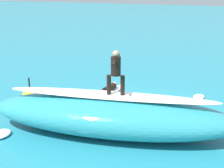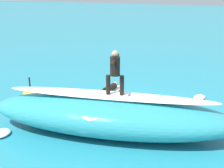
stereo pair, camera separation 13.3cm
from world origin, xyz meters
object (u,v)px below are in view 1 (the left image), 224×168
surfer_riding (116,70)px  surfer_paddling (108,89)px  surfboard_riding (116,96)px  buoy_marker (30,96)px  surfboard_paddling (109,92)px

surfer_riding → surfer_paddling: surfer_riding is taller
surfboard_riding → surfer_paddling: surfboard_riding is taller
surfer_riding → surfer_paddling: (1.61, -3.54, -2.01)m
surfboard_riding → surfer_paddling: bearing=-77.6°
surfer_riding → buoy_marker: 4.80m
surfer_riding → buoy_marker: size_ratio=1.27×
surfboard_riding → surfer_riding: surfer_riding is taller
surfboard_paddling → buoy_marker: bearing=140.2°
surfboard_paddling → surfer_riding: bearing=-148.5°
surfboard_riding → surfer_riding: size_ratio=1.51×
surfer_paddling → buoy_marker: buoy_marker is taller
surfboard_paddling → buoy_marker: buoy_marker is taller
surfer_riding → surfer_paddling: 4.38m
surfboard_riding → buoy_marker: surfboard_riding is taller
surfer_paddling → surfboard_paddling: bearing=0.0°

